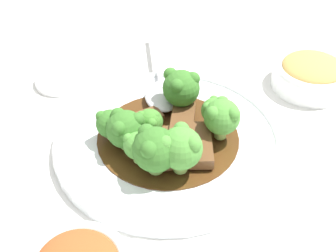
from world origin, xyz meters
TOP-DOWN VIEW (x-y plane):
  - ground_plane at (0.00, 0.00)m, footprint 4.00×4.00m
  - main_plate at (0.00, 0.00)m, footprint 0.30×0.30m
  - beef_strip_0 at (0.02, -0.02)m, footprint 0.07×0.03m
  - beef_strip_1 at (-0.03, 0.00)m, footprint 0.07×0.04m
  - beef_strip_2 at (0.02, 0.04)m, footprint 0.06×0.07m
  - beef_strip_3 at (-0.02, -0.04)m, footprint 0.07×0.03m
  - broccoli_floret_0 at (-0.00, -0.07)m, footprint 0.05×0.05m
  - broccoli_floret_1 at (-0.02, 0.05)m, footprint 0.05×0.05m
  - broccoli_floret_2 at (-0.01, 0.07)m, footprint 0.04×0.04m
  - broccoli_floret_3 at (0.02, -0.06)m, footprint 0.03×0.03m
  - broccoli_floret_4 at (-0.06, 0.01)m, footprint 0.05×0.05m
  - broccoli_floret_5 at (-0.00, 0.02)m, footprint 0.03×0.03m
  - broccoli_floret_6 at (-0.06, -0.02)m, footprint 0.05×0.05m
  - broccoli_floret_7 at (0.06, -0.01)m, footprint 0.05×0.05m
  - broccoli_floret_8 at (-0.05, 0.03)m, footprint 0.03×0.03m
  - serving_spoon at (0.09, 0.01)m, footprint 0.23×0.06m
  - side_bowl_appetizer at (0.14, -0.21)m, footprint 0.12×0.12m
  - sauce_dish at (0.13, 0.17)m, footprint 0.08×0.08m

SIDE VIEW (x-z plane):
  - ground_plane at x=0.00m, z-range 0.00..0.00m
  - sauce_dish at x=0.13m, z-range 0.00..0.01m
  - main_plate at x=0.00m, z-range 0.00..0.02m
  - side_bowl_appetizer at x=0.14m, z-range 0.00..0.05m
  - beef_strip_1 at x=-0.03m, z-range 0.02..0.03m
  - beef_strip_2 at x=0.02m, z-range 0.02..0.03m
  - serving_spoon at x=0.09m, z-range 0.02..0.03m
  - beef_strip_3 at x=-0.02m, z-range 0.02..0.03m
  - beef_strip_0 at x=0.02m, z-range 0.02..0.03m
  - broccoli_floret_5 at x=0.00m, z-range 0.02..0.06m
  - broccoli_floret_2 at x=-0.01m, z-range 0.02..0.06m
  - broccoli_floret_8 at x=-0.05m, z-range 0.02..0.07m
  - broccoli_floret_3 at x=0.02m, z-range 0.02..0.07m
  - broccoli_floret_1 at x=-0.02m, z-range 0.02..0.07m
  - broccoli_floret_0 at x=0.00m, z-range 0.02..0.08m
  - broccoli_floret_4 at x=-0.06m, z-range 0.02..0.08m
  - broccoli_floret_7 at x=0.06m, z-range 0.02..0.08m
  - broccoli_floret_6 at x=-0.06m, z-range 0.02..0.08m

